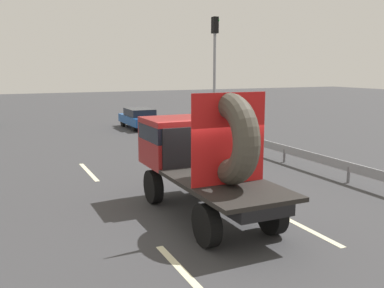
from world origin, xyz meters
name	(u,v)px	position (x,y,z in m)	size (l,w,h in m)	color
ground_plane	(215,218)	(0.00, 0.00, 0.00)	(120.00, 120.00, 0.00)	#38383A
flatbed_truck	(198,152)	(-0.15, 0.70, 1.63)	(2.02, 5.31, 3.28)	black
distant_sedan	(139,118)	(3.44, 16.79, 0.68)	(1.67, 3.90, 1.27)	black
traffic_light	(215,60)	(6.60, 12.53, 4.26)	(0.42, 0.36, 6.63)	gray
guardrail	(314,158)	(5.69, 2.90, 0.53)	(0.10, 14.05, 0.71)	gray
lane_dash_left_near	(178,266)	(-1.94, -2.10, 0.00)	(2.06, 0.16, 0.01)	beige
lane_dash_left_far	(89,172)	(-1.94, 6.38, 0.00)	(2.99, 0.16, 0.01)	beige
lane_dash_right_near	(305,228)	(1.64, -1.55, 0.00)	(2.53, 0.16, 0.01)	beige
lane_dash_right_far	(180,165)	(1.64, 6.05, 0.00)	(2.15, 0.16, 0.01)	beige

